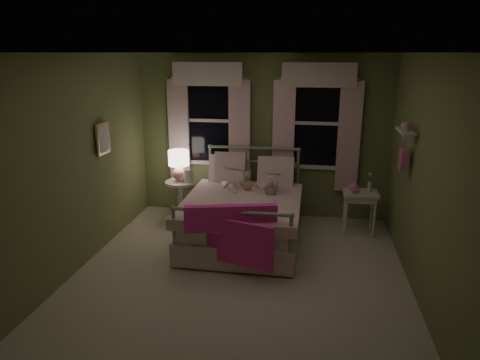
% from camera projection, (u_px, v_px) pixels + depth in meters
% --- Properties ---
extents(room_shell, '(4.20, 4.20, 4.20)m').
position_uv_depth(room_shell, '(240.00, 172.00, 4.86)').
color(room_shell, beige).
rests_on(room_shell, ground).
extents(bed, '(1.58, 2.04, 1.18)m').
position_uv_depth(bed, '(244.00, 215.00, 6.09)').
color(bed, white).
rests_on(bed, ground).
extents(pink_throw, '(1.09, 0.43, 0.71)m').
position_uv_depth(pink_throw, '(230.00, 228.00, 5.06)').
color(pink_throw, '#FE31AF').
rests_on(pink_throw, bed).
extents(child_left, '(0.32, 0.27, 0.76)m').
position_uv_depth(child_left, '(230.00, 168.00, 6.37)').
color(child_left, '#F7D1DD').
rests_on(child_left, bed).
extents(child_right, '(0.43, 0.37, 0.76)m').
position_uv_depth(child_right, '(267.00, 169.00, 6.28)').
color(child_right, '#F7D1DD').
rests_on(child_right, bed).
extents(book_left, '(0.22, 0.17, 0.26)m').
position_uv_depth(book_left, '(227.00, 171.00, 6.13)').
color(book_left, beige).
rests_on(book_left, child_left).
extents(book_right, '(0.22, 0.15, 0.26)m').
position_uv_depth(book_right, '(266.00, 176.00, 6.06)').
color(book_right, beige).
rests_on(book_right, child_right).
extents(teddy_bear, '(0.23, 0.18, 0.30)m').
position_uv_depth(teddy_bear, '(247.00, 182.00, 6.22)').
color(teddy_bear, tan).
rests_on(teddy_bear, bed).
extents(nightstand_left, '(0.46, 0.46, 0.65)m').
position_uv_depth(nightstand_left, '(180.00, 195.00, 6.81)').
color(nightstand_left, white).
rests_on(nightstand_left, ground).
extents(table_lamp, '(0.32, 0.32, 0.48)m').
position_uv_depth(table_lamp, '(179.00, 163.00, 6.65)').
color(table_lamp, pink).
rests_on(table_lamp, nightstand_left).
extents(book_nightstand, '(0.19, 0.24, 0.02)m').
position_uv_depth(book_nightstand, '(184.00, 183.00, 6.65)').
color(book_nightstand, beige).
rests_on(book_nightstand, nightstand_left).
extents(nightstand_right, '(0.50, 0.40, 0.64)m').
position_uv_depth(nightstand_right, '(360.00, 198.00, 6.26)').
color(nightstand_right, white).
rests_on(nightstand_right, ground).
extents(pink_toy, '(0.14, 0.20, 0.14)m').
position_uv_depth(pink_toy, '(354.00, 188.00, 6.23)').
color(pink_toy, pink).
rests_on(pink_toy, nightstand_right).
extents(bud_vase, '(0.06, 0.06, 0.28)m').
position_uv_depth(bud_vase, '(370.00, 182.00, 6.22)').
color(bud_vase, white).
rests_on(bud_vase, nightstand_right).
extents(window_left, '(1.34, 0.13, 1.96)m').
position_uv_depth(window_left, '(209.00, 116.00, 6.82)').
color(window_left, black).
rests_on(window_left, room_shell).
extents(window_right, '(1.34, 0.13, 1.96)m').
position_uv_depth(window_right, '(317.00, 119.00, 6.55)').
color(window_right, black).
rests_on(window_right, room_shell).
extents(wall_shelf, '(0.15, 0.50, 0.60)m').
position_uv_depth(wall_shelf, '(405.00, 146.00, 5.15)').
color(wall_shelf, white).
rests_on(wall_shelf, room_shell).
extents(framed_picture, '(0.03, 0.32, 0.42)m').
position_uv_depth(framed_picture, '(103.00, 139.00, 5.68)').
color(framed_picture, beige).
rests_on(framed_picture, room_shell).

